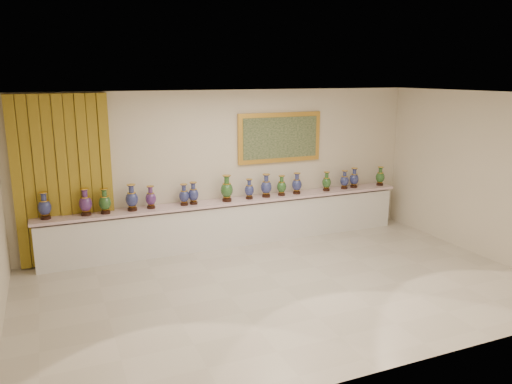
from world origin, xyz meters
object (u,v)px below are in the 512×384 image
(vase_1, at_px, (86,203))
(counter, at_px, (233,223))
(vase_0, at_px, (45,207))
(vase_2, at_px, (105,202))

(vase_1, bearing_deg, counter, 0.61)
(counter, height_order, vase_1, vase_1)
(vase_0, xyz_separation_m, vase_1, (0.65, -0.03, 0.00))
(vase_0, height_order, vase_2, vase_0)
(counter, distance_m, vase_1, 2.80)
(counter, bearing_deg, vase_0, 180.00)
(vase_0, distance_m, vase_1, 0.65)
(counter, height_order, vase_2, vase_2)
(vase_0, height_order, vase_1, vase_1)
(counter, bearing_deg, vase_2, -178.94)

